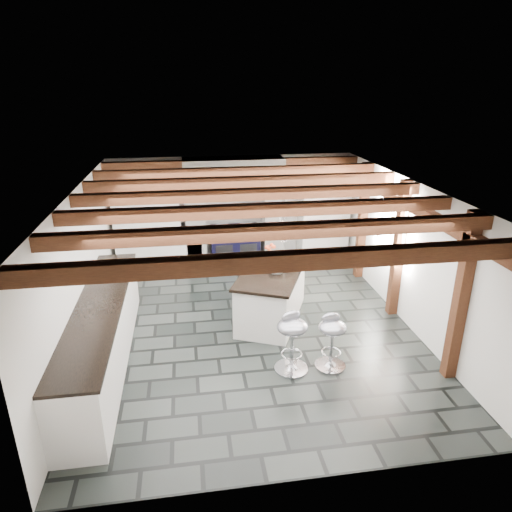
{
  "coord_description": "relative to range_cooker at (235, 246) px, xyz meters",
  "views": [
    {
      "loc": [
        -0.94,
        -6.33,
        3.73
      ],
      "look_at": [
        0.1,
        0.4,
        1.1
      ],
      "focal_mm": 32.0,
      "sensor_mm": 36.0,
      "label": 1
    }
  ],
  "objects": [
    {
      "name": "ground",
      "position": [
        0.0,
        -2.68,
        -0.47
      ],
      "size": [
        6.0,
        6.0,
        0.0
      ],
      "primitive_type": "plane",
      "color": "black",
      "rests_on": "ground"
    },
    {
      "name": "room_shell",
      "position": [
        -0.61,
        -1.26,
        0.6
      ],
      "size": [
        6.0,
        6.03,
        6.0
      ],
      "color": "white",
      "rests_on": "ground"
    },
    {
      "name": "range_cooker",
      "position": [
        0.0,
        0.0,
        0.0
      ],
      "size": [
        1.0,
        0.63,
        0.99
      ],
      "color": "black",
      "rests_on": "ground"
    },
    {
      "name": "kitchen_island",
      "position": [
        0.35,
        -2.34,
        -0.03
      ],
      "size": [
        1.52,
        1.94,
        1.14
      ],
      "rotation": [
        0.0,
        0.0,
        -0.41
      ],
      "color": "white",
      "rests_on": "ground"
    },
    {
      "name": "bar_stool_near",
      "position": [
        0.9,
        -3.84,
        0.02
      ],
      "size": [
        0.43,
        0.43,
        0.79
      ],
      "rotation": [
        0.0,
        0.0,
        0.1
      ],
      "color": "silver",
      "rests_on": "ground"
    },
    {
      "name": "bar_stool_far",
      "position": [
        0.35,
        -3.83,
        0.07
      ],
      "size": [
        0.54,
        0.54,
        0.86
      ],
      "rotation": [
        0.0,
        0.0,
        0.35
      ],
      "color": "silver",
      "rests_on": "ground"
    }
  ]
}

